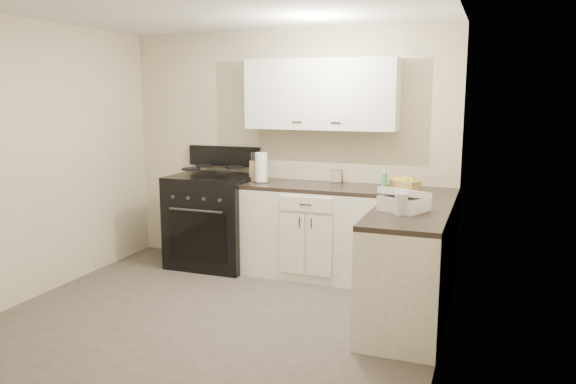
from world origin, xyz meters
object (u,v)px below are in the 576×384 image
(stove, at_px, (214,223))
(knife_block, at_px, (254,171))
(wicker_basket, at_px, (405,185))
(countertop_grill, at_px, (404,203))
(paper_towel, at_px, (261,168))

(stove, relative_size, knife_block, 5.00)
(wicker_basket, relative_size, countertop_grill, 0.81)
(wicker_basket, bearing_deg, paper_towel, -176.40)
(knife_block, distance_m, wicker_basket, 1.57)
(stove, distance_m, paper_towel, 0.85)
(stove, distance_m, countertop_grill, 2.42)
(stove, xyz_separation_m, paper_towel, (0.56, 0.00, 0.63))
(paper_towel, height_order, countertop_grill, paper_towel)
(knife_block, relative_size, wicker_basket, 0.82)
(paper_towel, bearing_deg, knife_block, 146.68)
(wicker_basket, bearing_deg, knife_block, -179.31)
(countertop_grill, bearing_deg, knife_block, 173.89)
(stove, bearing_deg, paper_towel, 0.24)
(paper_towel, relative_size, countertop_grill, 0.98)
(knife_block, xyz_separation_m, countertop_grill, (1.72, -1.00, -0.05))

